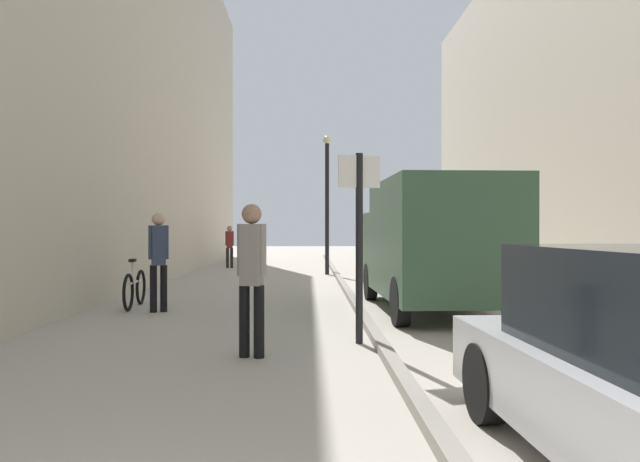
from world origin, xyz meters
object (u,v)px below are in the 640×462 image
at_px(pedestrian_mid_block, 159,255).
at_px(bicycle_leaning, 135,289).
at_px(pedestrian_main_foreground, 252,269).
at_px(delivery_van, 432,242).
at_px(lamp_post, 327,195).
at_px(pedestrian_far_crossing, 230,244).
at_px(street_sign_post, 359,230).

distance_m(pedestrian_mid_block, bicycle_leaning, 1.13).
bearing_deg(pedestrian_main_foreground, delivery_van, 66.68).
height_order(pedestrian_main_foreground, lamp_post, lamp_post).
relative_size(pedestrian_mid_block, bicycle_leaning, 1.06).
relative_size(pedestrian_far_crossing, delivery_van, 0.33).
distance_m(pedestrian_far_crossing, street_sign_post, 16.13).
bearing_deg(delivery_van, pedestrian_mid_block, 178.88).
xyz_separation_m(delivery_van, lamp_post, (-1.71, 9.06, 1.41)).
relative_size(pedestrian_far_crossing, street_sign_post, 0.65).
bearing_deg(street_sign_post, pedestrian_main_foreground, 16.40).
distance_m(delivery_van, bicycle_leaning, 5.91).
xyz_separation_m(street_sign_post, bicycle_leaning, (-4.14, 3.73, -1.16)).
bearing_deg(lamp_post, street_sign_post, -89.80).
xyz_separation_m(pedestrian_main_foreground, lamp_post, (1.35, 13.07, 1.64)).
relative_size(pedestrian_main_foreground, street_sign_post, 0.72).
distance_m(street_sign_post, lamp_post, 12.27).
xyz_separation_m(delivery_van, bicycle_leaning, (-5.81, 0.58, -0.93)).
distance_m(pedestrian_far_crossing, lamp_post, 5.41).
xyz_separation_m(pedestrian_far_crossing, street_sign_post, (3.84, -15.66, 0.57)).
bearing_deg(bicycle_leaning, pedestrian_main_foreground, -62.25).
relative_size(pedestrian_main_foreground, pedestrian_mid_block, 1.00).
height_order(pedestrian_main_foreground, pedestrian_mid_block, pedestrian_mid_block).
height_order(street_sign_post, lamp_post, lamp_post).
bearing_deg(pedestrian_main_foreground, pedestrian_mid_block, 132.20).
bearing_deg(lamp_post, pedestrian_far_crossing, 137.77).
height_order(pedestrian_main_foreground, street_sign_post, street_sign_post).
xyz_separation_m(pedestrian_mid_block, delivery_van, (5.18, 0.05, 0.23)).
bearing_deg(delivery_van, pedestrian_far_crossing, 112.16).
bearing_deg(lamp_post, pedestrian_main_foreground, -95.88).
bearing_deg(pedestrian_mid_block, delivery_van, -19.09).
height_order(pedestrian_mid_block, bicycle_leaning, pedestrian_mid_block).
height_order(pedestrian_far_crossing, bicycle_leaning, pedestrian_far_crossing).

